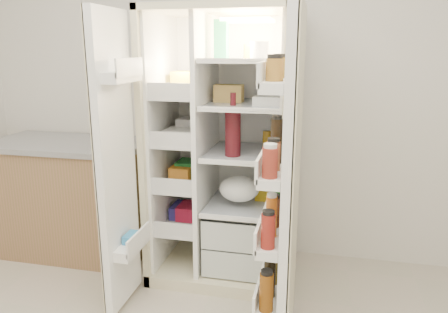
# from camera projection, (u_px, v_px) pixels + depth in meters

# --- Properties ---
(wall_back) EXTENTS (4.00, 0.02, 2.70)m
(wall_back) POSITION_uv_depth(u_px,v_px,m) (234.00, 76.00, 3.11)
(wall_back) COLOR silver
(wall_back) RESTS_ON floor
(refrigerator) EXTENTS (0.92, 0.70, 1.80)m
(refrigerator) POSITION_uv_depth(u_px,v_px,m) (227.00, 169.00, 2.92)
(refrigerator) COLOR beige
(refrigerator) RESTS_ON floor
(freezer_door) EXTENTS (0.15, 0.40, 1.72)m
(freezer_door) POSITION_uv_depth(u_px,v_px,m) (117.00, 166.00, 2.43)
(freezer_door) COLOR white
(freezer_door) RESTS_ON floor
(fridge_door) EXTENTS (0.17, 0.58, 1.72)m
(fridge_door) POSITION_uv_depth(u_px,v_px,m) (287.00, 186.00, 2.14)
(fridge_door) COLOR white
(fridge_door) RESTS_ON floor
(kitchen_counter) EXTENTS (1.20, 0.64, 0.87)m
(kitchen_counter) POSITION_uv_depth(u_px,v_px,m) (73.00, 196.00, 3.28)
(kitchen_counter) COLOR #916548
(kitchen_counter) RESTS_ON floor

